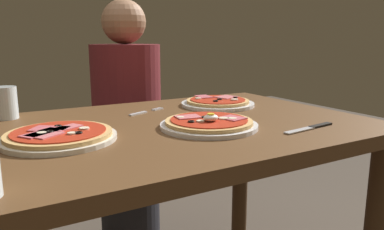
# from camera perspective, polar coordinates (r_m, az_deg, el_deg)

# --- Properties ---
(dining_table) EXTENTS (1.16, 0.80, 0.76)m
(dining_table) POSITION_cam_1_polar(r_m,az_deg,el_deg) (1.14, -2.98, -7.39)
(dining_table) COLOR brown
(dining_table) RESTS_ON ground
(pizza_foreground) EXTENTS (0.28, 0.28, 0.05)m
(pizza_foreground) POSITION_cam_1_polar(r_m,az_deg,el_deg) (1.05, 2.61, -1.30)
(pizza_foreground) COLOR white
(pizza_foreground) RESTS_ON dining_table
(pizza_across_left) EXTENTS (0.27, 0.27, 0.03)m
(pizza_across_left) POSITION_cam_1_polar(r_m,az_deg,el_deg) (1.39, 3.96, 1.91)
(pizza_across_left) COLOR white
(pizza_across_left) RESTS_ON dining_table
(pizza_across_right) EXTENTS (0.28, 0.28, 0.03)m
(pizza_across_right) POSITION_cam_1_polar(r_m,az_deg,el_deg) (0.97, -19.67, -3.00)
(pizza_across_right) COLOR silver
(pizza_across_right) RESTS_ON dining_table
(water_glass_near) EXTENTS (0.07, 0.07, 0.10)m
(water_glass_near) POSITION_cam_1_polar(r_m,az_deg,el_deg) (1.29, -26.67, 1.36)
(water_glass_near) COLOR silver
(water_glass_near) RESTS_ON dining_table
(fork) EXTENTS (0.15, 0.08, 0.00)m
(fork) POSITION_cam_1_polar(r_m,az_deg,el_deg) (1.27, -7.36, 0.44)
(fork) COLOR silver
(fork) RESTS_ON dining_table
(knife) EXTENTS (0.20, 0.04, 0.01)m
(knife) POSITION_cam_1_polar(r_m,az_deg,el_deg) (1.09, 17.93, -1.80)
(knife) COLOR silver
(knife) RESTS_ON dining_table
(diner_person) EXTENTS (0.32, 0.32, 1.18)m
(diner_person) POSITION_cam_1_polar(r_m,az_deg,el_deg) (1.81, -9.80, -2.81)
(diner_person) COLOR black
(diner_person) RESTS_ON ground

